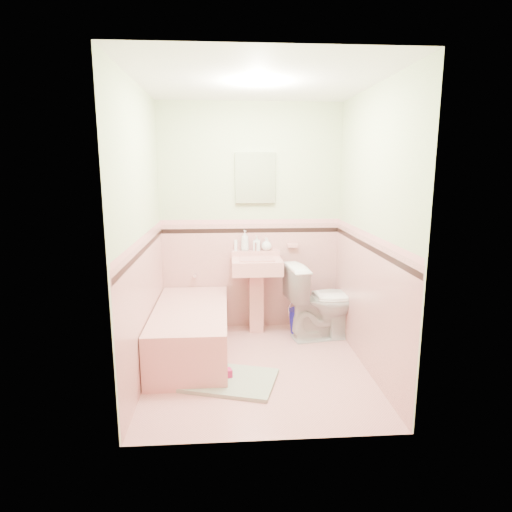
{
  "coord_description": "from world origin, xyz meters",
  "views": [
    {
      "loc": [
        -0.28,
        -3.73,
        1.82
      ],
      "look_at": [
        0.0,
        0.25,
        1.0
      ],
      "focal_mm": 30.61,
      "sensor_mm": 36.0,
      "label": 1
    }
  ],
  "objects": [
    {
      "name": "wainscot_front",
      "position": [
        0.0,
        -1.09,
        0.6
      ],
      "size": [
        2.0,
        0.0,
        2.0
      ],
      "primitive_type": "plane",
      "rotation": [
        -1.57,
        0.0,
        0.0
      ],
      "color": "#E19E97",
      "rests_on": "ground"
    },
    {
      "name": "wall_front",
      "position": [
        0.0,
        -1.1,
        1.25
      ],
      "size": [
        2.5,
        0.0,
        2.5
      ],
      "primitive_type": "plane",
      "rotation": [
        -1.57,
        0.0,
        0.0
      ],
      "color": "#F3E6C6",
      "rests_on": "ground"
    },
    {
      "name": "wall_right",
      "position": [
        1.0,
        0.0,
        1.25
      ],
      "size": [
        0.0,
        2.5,
        2.5
      ],
      "primitive_type": "plane",
      "rotation": [
        1.57,
        0.0,
        -1.57
      ],
      "color": "#F3E6C6",
      "rests_on": "ground"
    },
    {
      "name": "soap_dish",
      "position": [
        0.47,
        1.06,
        0.95
      ],
      "size": [
        0.12,
        0.07,
        0.04
      ],
      "primitive_type": "cube",
      "color": "#DA8F88",
      "rests_on": "wall_back"
    },
    {
      "name": "cap_right",
      "position": [
        0.98,
        0.0,
        1.22
      ],
      "size": [
        0.0,
        2.2,
        2.2
      ],
      "primitive_type": "plane",
      "rotation": [
        1.57,
        0.0,
        -1.57
      ],
      "color": "pink",
      "rests_on": "ground"
    },
    {
      "name": "soap_bottle_left",
      "position": [
        -0.07,
        1.04,
        1.02
      ],
      "size": [
        0.11,
        0.11,
        0.23
      ],
      "primitive_type": "imported",
      "rotation": [
        0.0,
        0.0,
        0.36
      ],
      "color": "#B2B2B2",
      "rests_on": "sink"
    },
    {
      "name": "tube",
      "position": [
        -0.17,
        1.04,
        0.96
      ],
      "size": [
        0.05,
        0.05,
        0.12
      ],
      "primitive_type": "cylinder",
      "rotation": [
        0.0,
        0.0,
        -0.39
      ],
      "color": "white",
      "rests_on": "sink"
    },
    {
      "name": "ceiling",
      "position": [
        0.0,
        0.0,
        2.5
      ],
      "size": [
        2.2,
        2.2,
        0.0
      ],
      "primitive_type": "plane",
      "rotation": [
        3.14,
        0.0,
        0.0
      ],
      "color": "white",
      "rests_on": "ground"
    },
    {
      "name": "cap_left",
      "position": [
        -0.98,
        0.0,
        1.22
      ],
      "size": [
        0.0,
        2.2,
        2.2
      ],
      "primitive_type": "plane",
      "rotation": [
        1.57,
        0.0,
        1.57
      ],
      "color": "pink",
      "rests_on": "ground"
    },
    {
      "name": "bath_mat",
      "position": [
        -0.29,
        -0.25,
        0.02
      ],
      "size": [
        0.95,
        0.77,
        0.03
      ],
      "primitive_type": "cube",
      "rotation": [
        0.0,
        0.0,
        -0.29
      ],
      "color": "#93A58A",
      "rests_on": "floor"
    },
    {
      "name": "shoe",
      "position": [
        -0.33,
        -0.24,
        0.07
      ],
      "size": [
        0.18,
        0.12,
        0.07
      ],
      "primitive_type": "cube",
      "rotation": [
        0.0,
        0.0,
        0.28
      ],
      "color": "#BF1E59",
      "rests_on": "bath_mat"
    },
    {
      "name": "wainscot_right",
      "position": [
        0.99,
        0.0,
        0.6
      ],
      "size": [
        0.0,
        2.2,
        2.2
      ],
      "primitive_type": "plane",
      "rotation": [
        1.57,
        0.0,
        -1.57
      ],
      "color": "#E19E97",
      "rests_on": "ground"
    },
    {
      "name": "wainscot_back",
      "position": [
        0.0,
        1.09,
        0.6
      ],
      "size": [
        2.0,
        0.0,
        2.0
      ],
      "primitive_type": "plane",
      "rotation": [
        1.57,
        0.0,
        0.0
      ],
      "color": "#E19E97",
      "rests_on": "ground"
    },
    {
      "name": "accent_left",
      "position": [
        -0.98,
        0.0,
        1.12
      ],
      "size": [
        0.0,
        2.2,
        2.2
      ],
      "primitive_type": "plane",
      "rotation": [
        1.57,
        0.0,
        1.57
      ],
      "color": "black",
      "rests_on": "ground"
    },
    {
      "name": "soap_bottle_right",
      "position": [
        0.17,
        1.04,
        0.97
      ],
      "size": [
        0.13,
        0.13,
        0.14
      ],
      "primitive_type": "imported",
      "rotation": [
        0.0,
        0.0,
        -0.19
      ],
      "color": "#B2B2B2",
      "rests_on": "sink"
    },
    {
      "name": "medicine_cabinet",
      "position": [
        0.05,
        1.07,
        1.7
      ],
      "size": [
        0.43,
        0.04,
        0.54
      ],
      "primitive_type": "cube",
      "color": "white",
      "rests_on": "wall_back"
    },
    {
      "name": "cap_front",
      "position": [
        0.0,
        -1.08,
        1.22
      ],
      "size": [
        2.0,
        0.0,
        2.0
      ],
      "primitive_type": "plane",
      "rotation": [
        -1.57,
        0.0,
        0.0
      ],
      "color": "pink",
      "rests_on": "ground"
    },
    {
      "name": "wainscot_left",
      "position": [
        -0.99,
        0.0,
        0.6
      ],
      "size": [
        0.0,
        2.2,
        2.2
      ],
      "primitive_type": "plane",
      "rotation": [
        1.57,
        0.0,
        1.57
      ],
      "color": "#E19E97",
      "rests_on": "ground"
    },
    {
      "name": "accent_front",
      "position": [
        0.0,
        -1.08,
        1.12
      ],
      "size": [
        2.0,
        0.0,
        2.0
      ],
      "primitive_type": "plane",
      "rotation": [
        -1.57,
        0.0,
        0.0
      ],
      "color": "black",
      "rests_on": "ground"
    },
    {
      "name": "sink_faucet",
      "position": [
        0.05,
        1.0,
        0.95
      ],
      "size": [
        0.02,
        0.02,
        0.1
      ],
      "primitive_type": "cylinder",
      "color": "silver",
      "rests_on": "sink"
    },
    {
      "name": "accent_right",
      "position": [
        0.98,
        0.0,
        1.12
      ],
      "size": [
        0.0,
        2.2,
        2.2
      ],
      "primitive_type": "plane",
      "rotation": [
        1.57,
        0.0,
        -1.57
      ],
      "color": "black",
      "rests_on": "ground"
    },
    {
      "name": "tub_faucet",
      "position": [
        -0.63,
        1.05,
        0.63
      ],
      "size": [
        0.04,
        0.12,
        0.04
      ],
      "primitive_type": "cylinder",
      "rotation": [
        1.57,
        0.0,
        0.0
      ],
      "color": "silver",
      "rests_on": "wall_back"
    },
    {
      "name": "cap_back",
      "position": [
        0.0,
        1.08,
        1.22
      ],
      "size": [
        2.0,
        0.0,
        2.0
      ],
      "primitive_type": "plane",
      "rotation": [
        1.57,
        0.0,
        0.0
      ],
      "color": "pink",
      "rests_on": "ground"
    },
    {
      "name": "bathtub",
      "position": [
        -0.63,
        0.33,
        0.23
      ],
      "size": [
        0.7,
        1.5,
        0.45
      ],
      "primitive_type": "cube",
      "color": "#DA8F88",
      "rests_on": "floor"
    },
    {
      "name": "sink",
      "position": [
        0.05,
        0.86,
        0.42
      ],
      "size": [
        0.54,
        0.48,
        0.84
      ],
      "primitive_type": null,
      "color": "#DA8F88",
      "rests_on": "floor"
    },
    {
      "name": "wall_back",
      "position": [
        0.0,
        1.1,
        1.25
      ],
      "size": [
        2.5,
        0.0,
        2.5
      ],
      "primitive_type": "plane",
      "rotation": [
        1.57,
        0.0,
        0.0
      ],
      "color": "#F3E6C6",
      "rests_on": "ground"
    },
    {
      "name": "accent_back",
      "position": [
        0.0,
        1.08,
        1.12
      ],
      "size": [
        2.0,
        0.0,
        2.0
      ],
      "primitive_type": "plane",
      "rotation": [
        1.57,
        0.0,
        0.0
      ],
      "color": "black",
      "rests_on": "ground"
    },
    {
      "name": "wall_left",
      "position": [
        -1.0,
        0.0,
        1.25
      ],
      "size": [
        0.0,
        2.5,
        2.5
      ],
      "primitive_type": "plane",
      "rotation": [
        1.57,
        0.0,
        1.57
      ],
      "color": "#F3E6C6",
      "rests_on": "ground"
    },
    {
      "name": "floor",
      "position": [
        0.0,
        0.0,
        0.0
      ],
      "size": [
        2.2,
        2.2,
        0.0
      ],
      "primitive_type": "plane",
      "color": "#DF9892",
      "rests_on": "ground"
    },
    {
      "name": "soap_bottle_mid",
      "position": [
        0.06,
        1.04,
        0.99
      ],
      "size": [
        0.09,
        0.09,
        0.17
      ],
      "primitive_type": "imported",
      "rotation": [
        0.0,
        0.0,
        -0.16
      ],
      "color": "#B2B2B2",
      "rests_on": "sink"
    },
    {
      "name": "bucket",
      "position": [
        0.54,
        0.83,
        0.13
      ],
      "size": [
        0.33,
        0.33,
        0.27
      ],
      "primitive_type": null,
      "rotation": [
        0.0,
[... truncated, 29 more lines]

